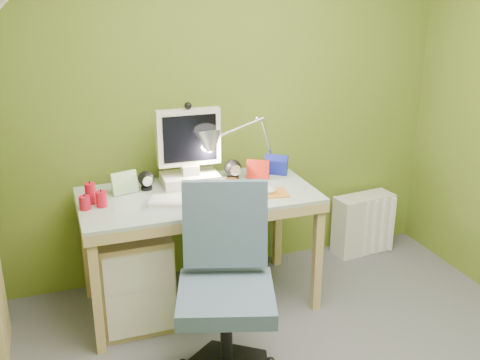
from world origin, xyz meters
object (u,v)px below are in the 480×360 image
object	(u,v)px
desk_lamp	(259,132)
desk	(199,249)
task_chair	(226,295)
radiator	(363,224)
monitor	(189,140)

from	to	relation	value
desk_lamp	desk	bearing A→B (deg)	-163.65
task_chair	desk_lamp	bearing A→B (deg)	77.68
desk_lamp	radiator	xyz separation A→B (m)	(0.86, 0.10, -0.79)
desk	task_chair	xyz separation A→B (m)	(-0.06, -0.72, 0.11)
radiator	desk_lamp	bearing A→B (deg)	-179.69
desk	desk_lamp	xyz separation A→B (m)	(0.45, 0.18, 0.65)
desk_lamp	task_chair	size ratio (longest dim) A/B	0.59
monitor	desk_lamp	size ratio (longest dim) A/B	0.97
radiator	monitor	bearing A→B (deg)	178.05
monitor	task_chair	size ratio (longest dim) A/B	0.57
desk	radiator	size ratio (longest dim) A/B	3.13
desk	monitor	world-z (taller)	monitor
desk	monitor	bearing A→B (deg)	90.06
desk_lamp	monitor	bearing A→B (deg)	174.55
monitor	radiator	size ratio (longest dim) A/B	1.25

